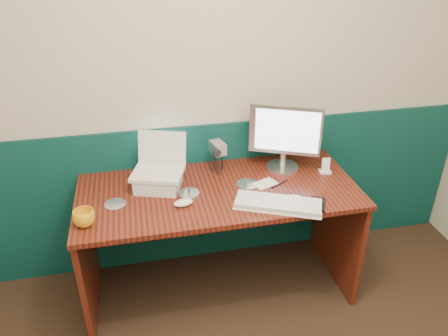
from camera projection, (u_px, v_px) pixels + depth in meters
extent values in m
cube|color=beige|center=(212.00, 85.00, 2.58)|extent=(3.50, 0.04, 2.50)
cube|color=#07322D|center=(214.00, 193.00, 2.93)|extent=(3.48, 0.02, 1.00)
cube|color=#380F0A|center=(219.00, 241.00, 2.68)|extent=(1.60, 0.70, 0.75)
cube|color=silver|center=(158.00, 181.00, 2.49)|extent=(0.30, 0.27, 0.08)
cube|color=silver|center=(278.00, 204.00, 2.34)|extent=(0.48, 0.33, 0.03)
ellipsoid|color=white|center=(293.00, 199.00, 2.37)|extent=(0.12, 0.07, 0.04)
ellipsoid|color=white|center=(183.00, 203.00, 2.34)|extent=(0.12, 0.08, 0.04)
imported|color=gold|center=(84.00, 218.00, 2.18)|extent=(0.14, 0.14, 0.09)
cylinder|color=silver|center=(189.00, 194.00, 2.43)|extent=(0.12, 0.12, 0.02)
cylinder|color=silver|center=(115.00, 204.00, 2.36)|extent=(0.12, 0.12, 0.00)
cylinder|color=silver|center=(247.00, 184.00, 2.55)|extent=(0.13, 0.13, 0.00)
cylinder|color=black|center=(279.00, 184.00, 2.54)|extent=(0.12, 0.07, 0.01)
cube|color=white|center=(265.00, 184.00, 2.55)|extent=(0.16, 0.13, 0.00)
cube|color=white|center=(325.00, 172.00, 2.67)|extent=(0.08, 0.06, 0.01)
cube|color=white|center=(326.00, 165.00, 2.64)|extent=(0.05, 0.03, 0.09)
cube|color=black|center=(318.00, 204.00, 2.35)|extent=(0.13, 0.15, 0.02)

